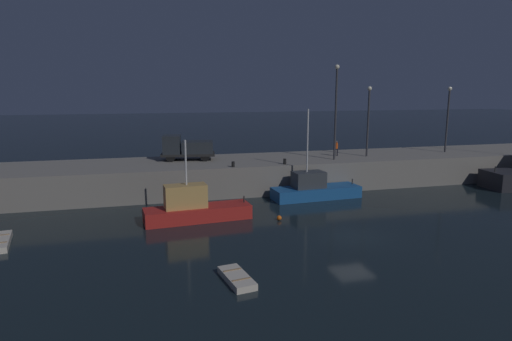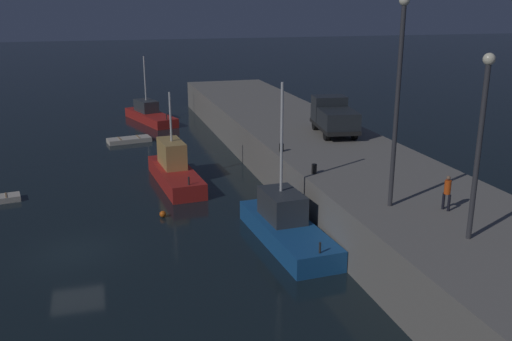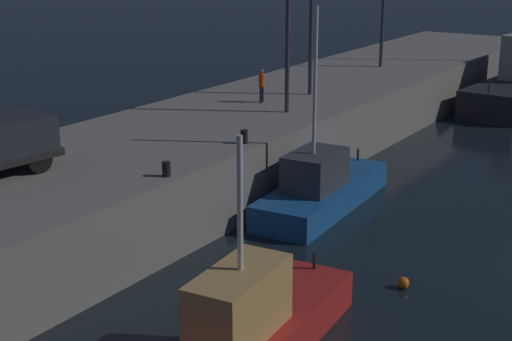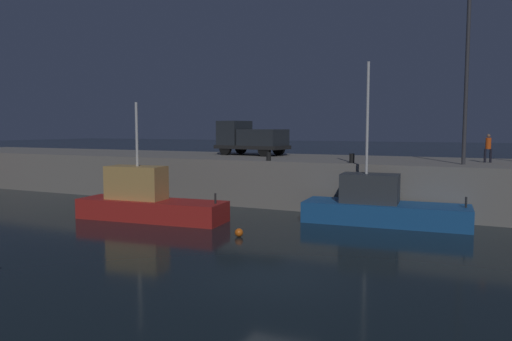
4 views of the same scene
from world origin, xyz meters
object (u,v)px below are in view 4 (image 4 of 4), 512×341
(utility_truck, at_px, (250,138))
(bollard_central, at_px, (352,158))
(mooring_buoy_near, at_px, (239,233))
(dockworker, at_px, (488,146))
(lamp_post_west, at_px, (467,64))
(bollard_west, at_px, (269,157))
(fishing_boat_white, at_px, (381,207))
(fishing_boat_orange, at_px, (147,202))

(utility_truck, xyz_separation_m, bollard_central, (8.43, -4.74, -0.95))
(mooring_buoy_near, height_order, dockworker, dockworker)
(lamp_post_west, xyz_separation_m, dockworker, (1.17, 2.07, -4.31))
(lamp_post_west, relative_size, bollard_central, 17.51)
(dockworker, height_order, bollard_central, dockworker)
(lamp_post_west, bearing_deg, dockworker, 60.52)
(mooring_buoy_near, distance_m, dockworker, 15.27)
(bollard_west, bearing_deg, fishing_boat_white, -16.25)
(fishing_boat_orange, xyz_separation_m, bollard_west, (4.15, 6.02, 2.09))
(mooring_buoy_near, xyz_separation_m, bollard_central, (2.96, 7.77, 2.85))
(utility_truck, distance_m, dockworker, 15.21)
(mooring_buoy_near, relative_size, bollard_west, 0.74)
(fishing_boat_orange, height_order, bollard_west, fishing_boat_orange)
(fishing_boat_orange, relative_size, lamp_post_west, 0.88)
(fishing_boat_white, distance_m, mooring_buoy_near, 7.49)
(mooring_buoy_near, bearing_deg, fishing_boat_white, 48.03)
(lamp_post_west, bearing_deg, fishing_boat_orange, -152.19)
(mooring_buoy_near, distance_m, utility_truck, 14.18)
(fishing_boat_white, bearing_deg, lamp_post_west, 46.11)
(fishing_boat_white, xyz_separation_m, fishing_boat_orange, (-11.03, -4.01, 0.09))
(mooring_buoy_near, relative_size, bollard_central, 0.71)
(dockworker, xyz_separation_m, bollard_west, (-11.57, -3.73, -0.65))
(utility_truck, bearing_deg, lamp_post_west, -13.29)
(lamp_post_west, distance_m, bollard_central, 7.57)
(lamp_post_west, distance_m, utility_truck, 14.91)
(fishing_boat_white, relative_size, bollard_central, 15.53)
(lamp_post_west, relative_size, bollard_west, 18.38)
(lamp_post_west, height_order, utility_truck, lamp_post_west)
(fishing_boat_orange, xyz_separation_m, dockworker, (15.73, 9.75, 2.74))
(mooring_buoy_near, relative_size, utility_truck, 0.07)
(dockworker, bearing_deg, fishing_boat_white, -129.31)
(fishing_boat_white, bearing_deg, bollard_central, 132.31)
(fishing_boat_white, height_order, lamp_post_west, lamp_post_west)
(mooring_buoy_near, bearing_deg, lamp_post_west, 47.26)
(lamp_post_west, bearing_deg, bollard_west, -170.92)
(fishing_boat_orange, distance_m, lamp_post_west, 17.91)
(fishing_boat_white, bearing_deg, dockworker, 50.69)
(fishing_boat_white, xyz_separation_m, lamp_post_west, (3.53, 3.67, 7.14))
(lamp_post_west, height_order, dockworker, lamp_post_west)
(dockworker, bearing_deg, mooring_buoy_near, -130.64)
(fishing_boat_orange, bearing_deg, utility_truck, 87.01)
(mooring_buoy_near, relative_size, lamp_post_west, 0.04)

